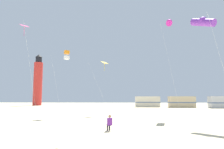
# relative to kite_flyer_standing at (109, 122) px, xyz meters

# --- Properties ---
(kite_flyer_standing) EXTENTS (0.45, 0.56, 1.16)m
(kite_flyer_standing) POSITION_rel_kite_flyer_standing_xyz_m (0.00, 0.00, 0.00)
(kite_flyer_standing) COLOR #722D99
(kite_flyer_standing) RESTS_ON ground
(kite_diamond_gold) EXTENTS (3.39, 2.93, 7.76)m
(kite_diamond_gold) POSITION_rel_kite_flyer_standing_xyz_m (-1.66, 14.64, 6.65)
(kite_diamond_gold) COLOR silver
(kite_diamond_gold) RESTS_ON ground
(kite_box_orange) EXTENTS (2.45, 2.45, 8.56)m
(kite_box_orange) POSITION_rel_kite_flyer_standing_xyz_m (-6.30, 11.13, 7.36)
(kite_box_orange) COLOR silver
(kite_box_orange) RESTS_ON ground
(kite_diamond_rainbow) EXTENTS (2.21, 2.29, 10.55)m
(kite_diamond_rainbow) POSITION_rel_kite_flyer_standing_xyz_m (-9.76, 6.42, 9.27)
(kite_diamond_rainbow) COLOR silver
(kite_diamond_rainbow) RESTS_ON ground
(kite_tube_magenta) EXTENTS (2.07, 2.61, 12.52)m
(kite_tube_magenta) POSITION_rel_kite_flyer_standing_xyz_m (6.97, 10.39, 11.20)
(kite_tube_magenta) COLOR silver
(kite_tube_magenta) RESTS_ON ground
(kite_tube_violet) EXTENTS (3.36, 3.67, 10.11)m
(kite_tube_violet) POSITION_rel_kite_flyer_standing_xyz_m (8.50, 3.70, 8.80)
(kite_tube_violet) COLOR silver
(kite_tube_violet) RESTS_ON ground
(lighthouse_distant) EXTENTS (2.80, 2.80, 16.80)m
(lighthouse_distant) POSITION_rel_kite_flyer_standing_xyz_m (-26.49, 51.16, 7.22)
(lighthouse_distant) COLOR red
(lighthouse_distant) RESTS_ON ground
(rv_van_cream) EXTENTS (6.47, 2.43, 2.80)m
(rv_van_cream) POSITION_rel_kite_flyer_standing_xyz_m (7.72, 40.76, 0.78)
(rv_van_cream) COLOR beige
(rv_van_cream) RESTS_ON ground
(rv_van_tan) EXTENTS (6.52, 2.57, 2.80)m
(rv_van_tan) POSITION_rel_kite_flyer_standing_xyz_m (15.92, 38.11, 0.78)
(rv_van_tan) COLOR #C6B28C
(rv_van_tan) RESTS_ON ground
(rv_van_silver) EXTENTS (6.49, 2.49, 2.80)m
(rv_van_silver) POSITION_rel_kite_flyer_standing_xyz_m (24.89, 35.52, 0.78)
(rv_van_silver) COLOR #B7BABF
(rv_van_silver) RESTS_ON ground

